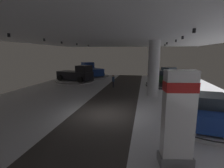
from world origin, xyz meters
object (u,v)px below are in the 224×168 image
Objects in this scene: column_right at (154,69)px; display_platform_far_right at (167,85)px; display_platform_deep_left at (92,76)px; display_platform_near_right at (207,124)px; brand_sign_pylon at (178,117)px; visitor_walking_near at (113,80)px; display_platform_deep_right at (169,78)px; pickup_truck_deep_left at (91,70)px; display_platform_far_left at (75,81)px; display_car_far_right at (167,78)px; display_car_deep_right at (169,73)px; pickup_truck_far_left at (77,74)px; display_car_near_right at (209,110)px.

display_platform_far_right is at bearing 70.52° from column_right.
display_platform_near_right is at bearing -54.84° from display_platform_deep_left.
column_right reaches higher than brand_sign_pylon.
visitor_walking_near is at bearing 142.87° from column_right.
display_platform_near_right is 12.88m from visitor_walking_near.
display_platform_deep_right is at bearing 89.30° from display_platform_near_right.
pickup_truck_deep_left is at bearing 115.60° from brand_sign_pylon.
display_car_far_right reaches higher than display_platform_far_left.
column_right reaches higher than pickup_truck_deep_left.
display_platform_deep_left reaches higher than display_platform_far_left.
display_platform_far_right is 13.47m from display_platform_deep_left.
display_platform_far_right is at bearing 84.40° from brand_sign_pylon.
display_car_far_right is 1.00× the size of display_platform_near_right.
display_car_deep_right reaches higher than display_platform_deep_right.
pickup_truck_far_left reaches higher than display_platform_far_right.
display_car_far_right is at bearing -99.40° from display_platform_deep_right.
display_car_far_right is at bearing 93.52° from display_car_near_right.
display_platform_deep_right is 1.12× the size of display_car_deep_right.
display_platform_far_left is 1.02× the size of display_platform_far_right.
brand_sign_pylon is 4.87m from display_platform_near_right.
brand_sign_pylon reaches higher than visitor_walking_near.
display_platform_far_left is 5.31m from display_platform_deep_left.
display_platform_deep_left reaches higher than display_platform_far_right.
display_car_deep_right is at bearing 80.78° from display_car_far_right.
display_platform_deep_right is at bearing 89.29° from display_car_near_right.
display_car_deep_right reaches higher than visitor_walking_near.
display_platform_deep_left is at bearing 125.16° from display_platform_near_right.
display_car_deep_right is 2.69× the size of visitor_walking_near.
brand_sign_pylon is at bearing -95.60° from display_platform_far_right.
display_platform_deep_right is at bearing 43.57° from display_car_deep_right.
display_platform_near_right is at bearing -86.45° from display_car_far_right.
pickup_truck_far_left is (-11.21, 16.97, -0.71)m from brand_sign_pylon.
display_platform_deep_right is at bearing 1.47° from display_platform_deep_left.
display_platform_deep_right is (2.65, 22.62, -1.71)m from brand_sign_pylon.
pickup_truck_far_left is 1.25× the size of display_platform_near_right.
display_platform_far_left is 19.20m from display_platform_near_right.
brand_sign_pylon is at bearing -56.54° from pickup_truck_far_left.
display_platform_far_right is 1.23× the size of display_platform_near_right.
pickup_truck_deep_left reaches higher than display_platform_near_right.
display_platform_far_right reaches higher than display_platform_near_right.
column_right is at bearing -48.86° from pickup_truck_deep_left.
brand_sign_pylon is at bearing -96.63° from display_car_deep_right.
column_right reaches higher than display_platform_far_left.
display_platform_near_right is 1.06× the size of display_car_deep_right.
display_platform_far_left is 1.25× the size of display_car_far_right.
display_platform_far_left is (-11.08, 6.37, -2.61)m from column_right.
display_platform_deep_left is 1.26× the size of display_platform_deep_right.
display_platform_near_right reaches higher than display_platform_far_left.
pickup_truck_deep_left reaches higher than display_platform_far_left.
column_right is 15.60m from display_platform_deep_left.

